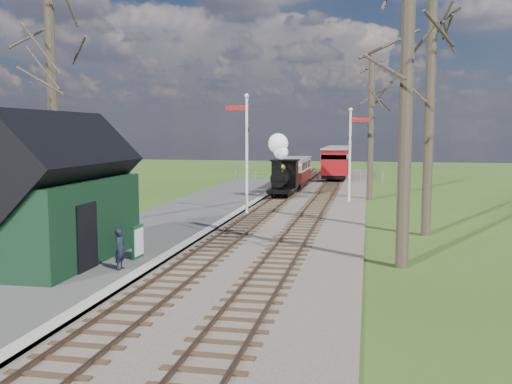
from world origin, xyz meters
TOP-DOWN VIEW (x-y plane):
  - ground at (0.00, 0.00)m, footprint 140.00×140.00m
  - distant_hills at (1.40, 64.38)m, footprint 114.40×48.00m
  - ballast_bed at (1.30, 22.00)m, footprint 8.00×60.00m
  - track_near at (0.00, 22.00)m, footprint 1.60×60.00m
  - track_far at (2.60, 22.00)m, footprint 1.60×60.00m
  - platform at (-3.50, 14.00)m, footprint 5.00×44.00m
  - coping_strip at (-1.20, 14.00)m, footprint 0.40×44.00m
  - station_shed at (-4.30, 4.00)m, footprint 3.25×6.30m
  - semaphore_near at (-0.77, 16.00)m, footprint 1.22×0.24m
  - semaphore_far at (4.37, 22.00)m, footprint 1.22×0.24m
  - bare_trees at (1.33, 10.10)m, footprint 15.51×22.39m
  - fence_line at (0.30, 36.00)m, footprint 12.60×0.08m
  - locomotive at (-0.01, 23.70)m, footprint 1.60×3.73m
  - coach at (0.00, 29.76)m, footprint 1.86×6.39m
  - red_carriage_a at (2.60, 37.27)m, footprint 2.21×5.48m
  - red_carriage_b at (2.60, 42.77)m, footprint 2.21×5.48m
  - sign_board at (-1.94, 4.80)m, footprint 0.13×0.74m
  - bench at (-3.18, 4.02)m, footprint 0.48×1.56m
  - person at (-1.86, 3.26)m, footprint 0.32×0.46m

SIDE VIEW (x-z plane):
  - distant_hills at x=1.40m, z-range -27.22..-5.20m
  - ground at x=0.00m, z-range 0.00..0.00m
  - ballast_bed at x=1.30m, z-range 0.00..0.10m
  - track_near at x=0.00m, z-range 0.02..0.17m
  - track_far at x=2.60m, z-range 0.02..0.17m
  - platform at x=-3.50m, z-range 0.00..0.20m
  - coping_strip at x=-1.20m, z-range 0.00..0.21m
  - fence_line at x=0.30m, z-range 0.05..1.05m
  - bench at x=-3.18m, z-range 0.17..1.06m
  - sign_board at x=-1.94m, z-range 0.20..1.28m
  - person at x=-1.86m, z-range 0.20..1.43m
  - coach at x=0.00m, z-range 0.39..2.35m
  - red_carriage_a at x=2.60m, z-range 0.43..2.76m
  - red_carriage_b at x=2.60m, z-range 0.43..2.76m
  - locomotive at x=-0.01m, z-range -0.13..3.86m
  - station_shed at x=-4.30m, z-range -0.12..4.66m
  - semaphore_far at x=4.37m, z-range 0.49..6.21m
  - semaphore_near at x=-0.77m, z-range 0.51..6.73m
  - bare_trees at x=1.33m, z-range -0.79..11.21m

